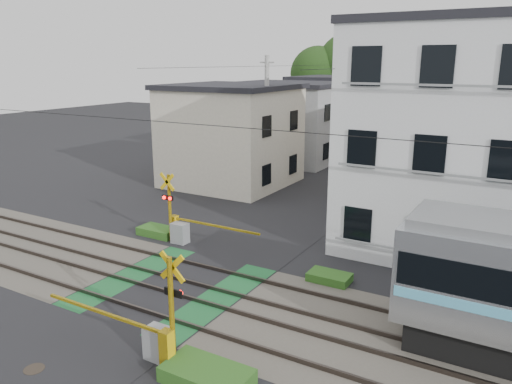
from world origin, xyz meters
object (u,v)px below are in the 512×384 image
Objects in this scene: pedestrian at (410,142)px; crossing_signal_far at (179,227)px; apartment_block at (482,138)px; crossing_signal_near at (159,337)px; manhole_cover at (34,369)px.

crossing_signal_far is at bearing 106.81° from pedestrian.
apartment_block is 6.69× the size of pedestrian.
crossing_signal_near is 8.95m from crossing_signal_far.
apartment_block reaches higher than pedestrian.
manhole_cover is at bearing -74.19° from crossing_signal_far.
apartment_block is 17.91m from manhole_cover.
pedestrian is at bearing 93.37° from crossing_signal_near.
pedestrian is at bearing 83.90° from crossing_signal_far.
crossing_signal_near is 3.28m from manhole_cover.
crossing_signal_far is 13.14m from apartment_block.
crossing_signal_near is at bearing -54.71° from crossing_signal_far.
pedestrian is (-8.03, 22.77, -3.89)m from apartment_block.
pedestrian reaches higher than manhole_cover.
pedestrian is at bearing 109.43° from apartment_block.
manhole_cover is at bearing -119.31° from apartment_block.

